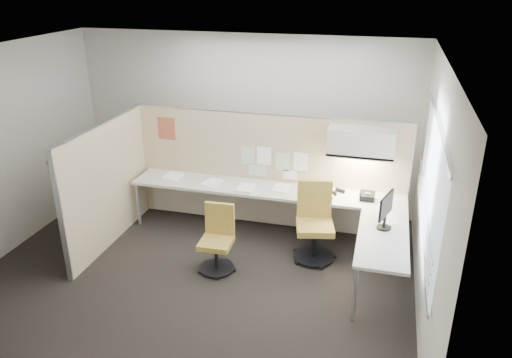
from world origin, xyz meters
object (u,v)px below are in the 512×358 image
(chair_left, at_px, (217,240))
(phone, at_px, (367,196))
(chair_right, at_px, (314,224))
(monitor, at_px, (386,209))
(desk, at_px, (286,203))

(chair_left, relative_size, phone, 4.13)
(chair_left, bearing_deg, phone, 28.49)
(phone, bearing_deg, chair_right, -143.49)
(chair_left, distance_m, monitor, 2.17)
(chair_right, bearing_deg, desk, 132.11)
(chair_left, height_order, monitor, monitor)
(desk, relative_size, monitor, 8.80)
(phone, bearing_deg, monitor, -71.21)
(desk, bearing_deg, monitor, -25.97)
(monitor, bearing_deg, desk, 81.64)
(chair_right, distance_m, monitor, 1.09)
(desk, height_order, phone, phone)
(monitor, xyz_separation_m, phone, (-0.25, 0.80, -0.21))
(chair_right, height_order, monitor, monitor)
(desk, distance_m, phone, 1.14)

